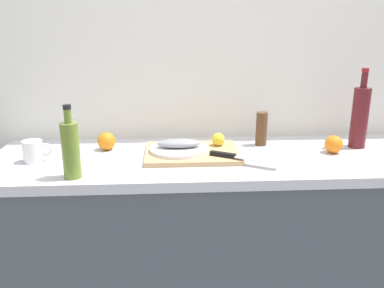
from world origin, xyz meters
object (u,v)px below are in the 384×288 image
coffee_mug_0 (34,151)px  orange_0 (107,141)px  olive_oil_bottle (71,149)px  white_plate (179,149)px  lemon_0 (218,139)px  cutting_board (192,153)px  chef_knife (235,156)px  wine_bottle (360,116)px  fish_fillet (179,143)px  pepper_mill (261,129)px

coffee_mug_0 → orange_0: coffee_mug_0 is taller
coffee_mug_0 → orange_0: size_ratio=1.49×
olive_oil_bottle → orange_0: (0.07, 0.34, -0.07)m
white_plate → coffee_mug_0: size_ratio=2.11×
lemon_0 → coffee_mug_0: 0.78m
cutting_board → white_plate: size_ratio=1.58×
olive_oil_bottle → coffee_mug_0: size_ratio=2.26×
chef_knife → wine_bottle: size_ratio=0.74×
fish_fillet → orange_0: 0.34m
fish_fillet → coffee_mug_0: coffee_mug_0 is taller
cutting_board → wine_bottle: (0.76, 0.08, 0.13)m
lemon_0 → pepper_mill: bearing=17.4°
orange_0 → fish_fillet: bearing=-16.8°
lemon_0 → orange_0: size_ratio=0.72×
pepper_mill → coffee_mug_0: bearing=-169.4°
wine_bottle → orange_0: wine_bottle is taller
white_plate → orange_0: size_ratio=3.15×
fish_fillet → wine_bottle: bearing=5.0°
white_plate → wine_bottle: wine_bottle is taller
white_plate → olive_oil_bottle: bearing=-148.7°
cutting_board → orange_0: 0.39m
coffee_mug_0 → wine_bottle: bearing=5.0°
chef_knife → pepper_mill: size_ratio=1.72×
cutting_board → wine_bottle: 0.78m
white_plate → lemon_0: size_ratio=4.37×
cutting_board → pepper_mill: bearing=22.3°
fish_fillet → wine_bottle: 0.83m
fish_fillet → olive_oil_bottle: 0.47m
white_plate → pepper_mill: size_ratio=1.63×
cutting_board → fish_fillet: 0.07m
chef_knife → wine_bottle: (0.60, 0.19, 0.12)m
white_plate → lemon_0: lemon_0 is taller
wine_bottle → coffee_mug_0: size_ratio=2.99×
lemon_0 → orange_0: (-0.50, 0.03, -0.01)m
cutting_board → fish_fillet: bearing=175.5°
cutting_board → olive_oil_bottle: (-0.45, -0.24, 0.10)m
cutting_board → pepper_mill: pepper_mill is taller
fish_fillet → olive_oil_bottle: size_ratio=0.70×
orange_0 → white_plate: bearing=-16.8°
lemon_0 → wine_bottle: wine_bottle is taller
cutting_board → lemon_0: 0.15m
orange_0 → chef_knife: bearing=-21.7°
white_plate → wine_bottle: 0.83m
fish_fillet → pepper_mill: pepper_mill is taller
wine_bottle → white_plate: bearing=-175.0°
white_plate → orange_0: orange_0 is taller
wine_bottle → coffee_mug_0: 1.42m
lemon_0 → wine_bottle: size_ratio=0.16×
olive_oil_bottle → fish_fillet: bearing=31.3°
wine_bottle → orange_0: size_ratio=4.46×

